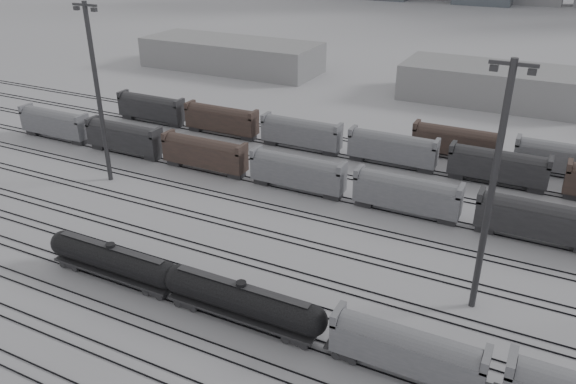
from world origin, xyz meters
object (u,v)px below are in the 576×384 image
at_px(hopper_car_a, 407,349).
at_px(tank_car_a, 113,260).
at_px(light_mast_c, 492,187).
at_px(tank_car_b, 242,300).

bearing_deg(hopper_car_a, tank_car_a, 180.00).
bearing_deg(hopper_car_a, light_mast_c, 74.68).
bearing_deg(tank_car_b, tank_car_a, 180.00).
distance_m(tank_car_a, light_mast_c, 41.86).
bearing_deg(tank_car_a, light_mast_c, 19.39).
relative_size(hopper_car_a, light_mast_c, 0.52).
xyz_separation_m(tank_car_a, tank_car_b, (17.17, 0.00, 0.09)).
relative_size(tank_car_a, tank_car_b, 0.97).
xyz_separation_m(hopper_car_a, light_mast_c, (3.66, 13.36, 11.06)).
relative_size(tank_car_b, light_mast_c, 0.71).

